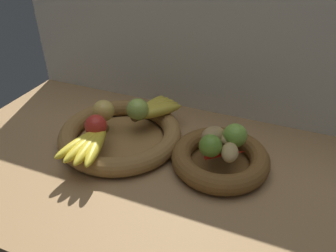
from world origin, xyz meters
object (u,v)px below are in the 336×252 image
apple_green_back (138,110)px  potato_oblong (213,135)px  banana_bunch_back (154,109)px  apple_red_front (96,126)px  potato_small (230,152)px  potato_back (232,137)px  apple_golden_left (104,111)px  lime_near (210,146)px  banana_bunch_front (89,144)px  fruit_bowl_left (121,134)px  fruit_bowl_right (220,158)px  lime_far (235,135)px  chili_pepper (226,154)px

apple_green_back → potato_oblong: size_ratio=0.95×
apple_green_back → banana_bunch_back: size_ratio=0.40×
apple_red_front → potato_small: 39.09cm
potato_back → potato_small: potato_back is taller
apple_golden_left → lime_near: apple_golden_left is taller
banana_bunch_front → fruit_bowl_left: bearing=80.5°
banana_bunch_front → potato_back: (36.09, 17.37, 0.49)cm
potato_back → potato_small: (1.08, -6.84, -0.10)cm
banana_bunch_front → apple_golden_left: bearing=105.5°
potato_oblong → apple_red_front: bearing=-164.1°
fruit_bowl_left → potato_small: size_ratio=5.30×
potato_back → apple_green_back: bearing=176.6°
potato_back → lime_near: bearing=-119.0°
apple_green_back → fruit_bowl_right: bearing=-11.4°
apple_red_front → potato_back: size_ratio=0.85×
fruit_bowl_left → apple_green_back: apple_green_back is taller
apple_green_back → lime_near: apple_green_back is taller
banana_bunch_back → potato_oblong: 23.79cm
apple_green_back → apple_golden_left: 10.63cm
apple_golden_left → banana_bunch_front: apple_golden_left is taller
banana_bunch_front → lime_far: (37.01, 16.89, 1.73)cm
potato_small → lime_far: 6.51cm
apple_green_back → apple_golden_left: size_ratio=1.05×
apple_golden_left → banana_bunch_front: bearing=-74.5°
chili_pepper → apple_red_front: bearing=152.5°
apple_golden_left → banana_bunch_back: 16.25cm
banana_bunch_back → potato_back: bearing=-14.6°
apple_green_back → lime_near: 27.96cm
apple_golden_left → potato_back: (40.20, 2.54, -1.23)cm
lime_near → lime_far: size_ratio=0.93×
potato_back → potato_oblong: (-5.04, -1.44, 0.30)cm
apple_green_back → lime_far: (31.41, -2.30, -0.16)cm
apple_golden_left → chili_pepper: 40.47cm
banana_bunch_back → lime_far: 29.20cm
potato_back → banana_bunch_back: bearing=165.4°
potato_back → potato_oblong: bearing=-164.1°
lime_far → banana_bunch_back: bearing=164.9°
apple_red_front → apple_golden_left: size_ratio=0.97×
lime_near → lime_far: bearing=54.2°
fruit_bowl_left → fruit_bowl_right: size_ratio=1.38×
banana_bunch_back → potato_oblong: potato_oblong is taller
banana_bunch_back → lime_near: (23.10, -14.57, 1.47)cm
lime_far → fruit_bowl_right: bearing=-127.9°
fruit_bowl_right → potato_small: bearing=-45.0°
apple_red_front → lime_far: lime_far is taller
lime_far → apple_golden_left: bearing=-177.1°
fruit_bowl_right → banana_bunch_back: 28.12cm
fruit_bowl_left → apple_red_front: (-3.95, -6.81, 6.25)cm
potato_back → lime_far: (0.91, -0.47, 1.24)cm
potato_oblong → potato_back: bearing=15.9°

